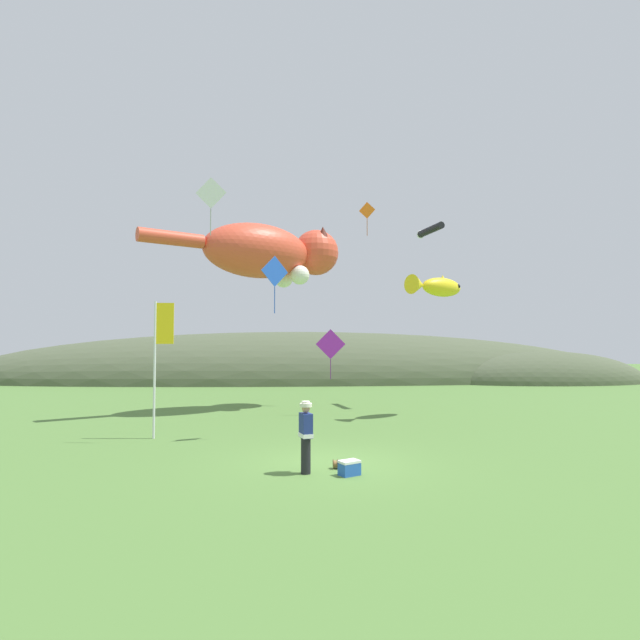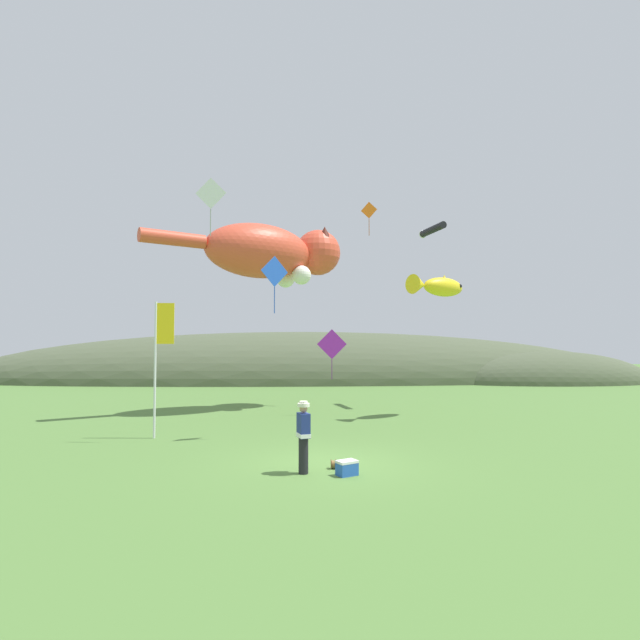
{
  "view_description": "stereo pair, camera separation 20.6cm",
  "coord_description": "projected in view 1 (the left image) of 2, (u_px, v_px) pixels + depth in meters",
  "views": [
    {
      "loc": [
        -1.17,
        -13.35,
        3.21
      ],
      "look_at": [
        0.0,
        4.0,
        4.02
      ],
      "focal_mm": 28.0,
      "sensor_mm": 36.0,
      "label": 1
    },
    {
      "loc": [
        -0.96,
        -13.36,
        3.21
      ],
      "look_at": [
        0.0,
        4.0,
        4.02
      ],
      "focal_mm": 28.0,
      "sensor_mm": 36.0,
      "label": 2
    }
  ],
  "objects": [
    {
      "name": "ground_plane",
      "position": [
        330.0,
        464.0,
        13.23
      ],
      "size": [
        120.0,
        120.0,
        0.0
      ],
      "primitive_type": "plane",
      "color": "#517A38"
    },
    {
      "name": "distant_hill_ridge",
      "position": [
        320.0,
        381.0,
        42.52
      ],
      "size": [
        58.25,
        13.28,
        8.35
      ],
      "color": "#4C563D",
      "rests_on": "ground"
    },
    {
      "name": "festival_attendant",
      "position": [
        306.0,
        435.0,
        12.3
      ],
      "size": [
        0.37,
        0.48,
        1.77
      ],
      "color": "black",
      "rests_on": "ground"
    },
    {
      "name": "kite_spool",
      "position": [
        335.0,
        464.0,
        12.76
      ],
      "size": [
        0.13,
        0.24,
        0.24
      ],
      "color": "olive",
      "rests_on": "ground"
    },
    {
      "name": "picnic_cooler",
      "position": [
        349.0,
        468.0,
        12.12
      ],
      "size": [
        0.59,
        0.52,
        0.36
      ],
      "color": "blue",
      "rests_on": "ground"
    },
    {
      "name": "festival_banner_pole",
      "position": [
        159.0,
        348.0,
        16.92
      ],
      "size": [
        0.66,
        0.08,
        4.63
      ],
      "color": "silver",
      "rests_on": "ground"
    },
    {
      "name": "kite_giant_cat",
      "position": [
        271.0,
        253.0,
        24.28
      ],
      "size": [
        9.06,
        5.93,
        3.07
      ],
      "color": "#E04C33"
    },
    {
      "name": "kite_fish_windsock",
      "position": [
        437.0,
        287.0,
        21.89
      ],
      "size": [
        3.11,
        2.47,
        0.97
      ],
      "color": "yellow"
    },
    {
      "name": "kite_tube_streamer",
      "position": [
        430.0,
        230.0,
        25.76
      ],
      "size": [
        0.87,
        2.28,
        0.44
      ],
      "color": "black"
    },
    {
      "name": "kite_diamond_white",
      "position": [
        211.0,
        193.0,
        16.44
      ],
      "size": [
        1.03,
        0.16,
        1.94
      ],
      "color": "white"
    },
    {
      "name": "kite_diamond_orange",
      "position": [
        367.0,
        211.0,
        25.93
      ],
      "size": [
        0.8,
        0.39,
        1.78
      ],
      "color": "orange"
    },
    {
      "name": "kite_diamond_blue",
      "position": [
        275.0,
        272.0,
        16.83
      ],
      "size": [
        0.9,
        0.58,
        1.95
      ],
      "color": "blue"
    },
    {
      "name": "kite_diamond_violet",
      "position": [
        331.0,
        344.0,
        22.27
      ],
      "size": [
        1.34,
        0.05,
        2.24
      ],
      "color": "purple"
    }
  ]
}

